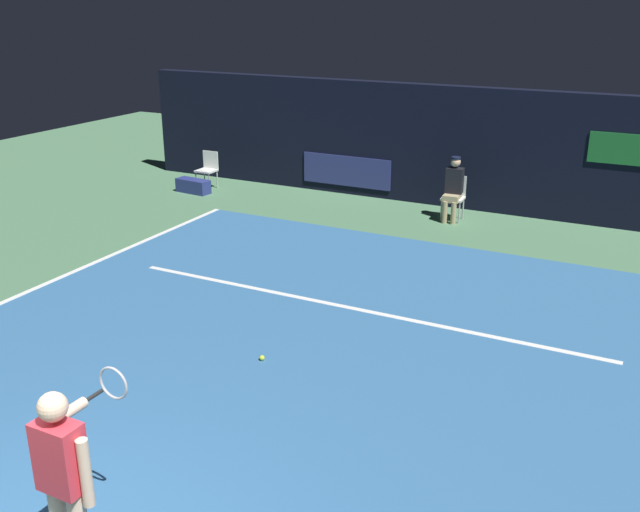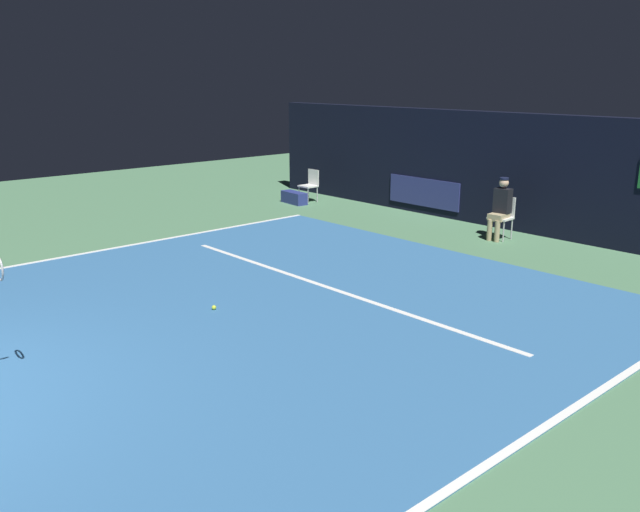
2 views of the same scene
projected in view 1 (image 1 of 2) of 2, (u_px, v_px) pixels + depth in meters
name	position (u px, v px, depth m)	size (l,w,h in m)	color
ground_plane	(290.00, 363.00, 9.13)	(31.18, 31.18, 0.00)	#4C7A56
court_surface	(290.00, 362.00, 9.13)	(9.66, 10.64, 0.01)	#336699
line_sideline_right	(21.00, 295.00, 11.17)	(0.10, 10.64, 0.01)	white
line_service	(351.00, 308.00, 10.68)	(7.53, 0.10, 0.01)	white
back_wall	(471.00, 149.00, 15.35)	(16.33, 0.33, 2.60)	black
tennis_player	(66.00, 478.00, 5.37)	(0.61, 0.93, 1.73)	beige
line_judge_on_chair	(453.00, 188.00, 14.68)	(0.46, 0.55, 1.32)	white
courtside_chair_near	(208.00, 168.00, 17.23)	(0.44, 0.42, 0.88)	white
tennis_ball	(262.00, 358.00, 9.15)	(0.07, 0.07, 0.07)	#CCE033
equipment_bag	(193.00, 186.00, 16.95)	(0.84, 0.32, 0.32)	navy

